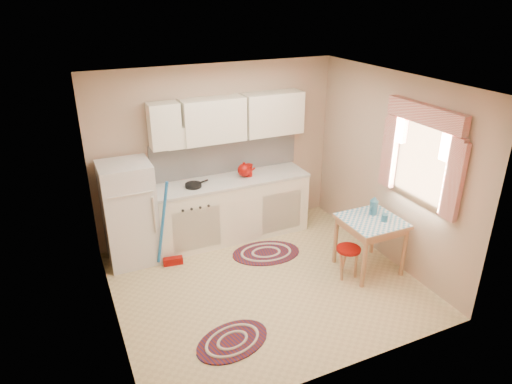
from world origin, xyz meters
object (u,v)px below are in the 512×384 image
fridge (129,213)px  base_cabinets (232,209)px  table (369,245)px  stool (347,262)px

fridge → base_cabinets: bearing=2.0°
base_cabinets → table: bearing=-50.2°
fridge → stool: size_ratio=3.33×
fridge → stool: 2.91m
base_cabinets → table: (1.30, -1.56, -0.08)m
table → base_cabinets: bearing=129.8°
table → stool: table is taller
base_cabinets → stool: (0.94, -1.60, -0.23)m
base_cabinets → stool: base_cabinets is taller
fridge → stool: fridge is taller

